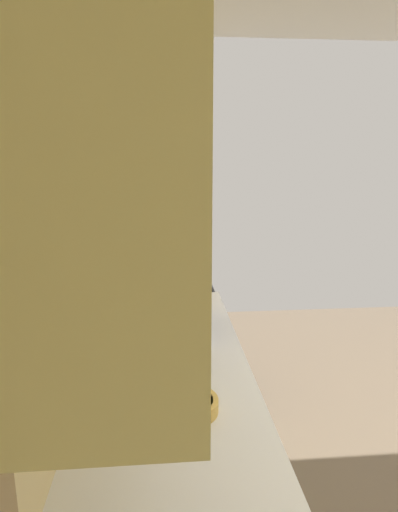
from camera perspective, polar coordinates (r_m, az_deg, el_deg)
wall_back at (r=1.69m, az=-17.19°, el=-2.32°), size 3.80×0.12×2.63m
upper_cabinets at (r=1.14m, az=-12.09°, el=15.95°), size 1.59×0.34×0.66m
oven_range at (r=3.12m, az=-4.50°, el=-10.75°), size 0.71×0.63×1.10m
microwave at (r=2.07m, az=-4.91°, el=-5.38°), size 0.50×0.41×0.33m
bowl at (r=1.49m, az=-1.32°, el=-19.31°), size 0.19×0.19×0.05m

